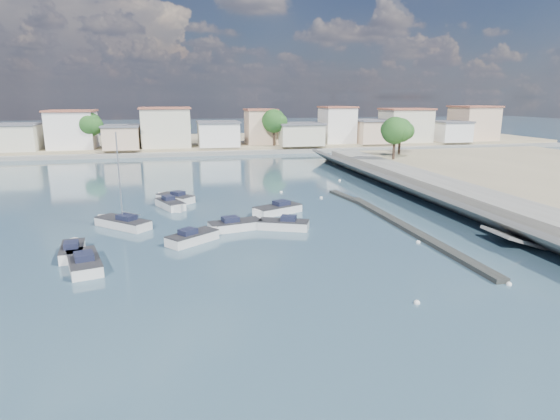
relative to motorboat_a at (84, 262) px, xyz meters
name	(u,v)px	position (x,y,z in m)	size (l,w,h in m)	color
ground	(268,179)	(20.16, 33.66, -0.38)	(400.00, 400.00, 0.00)	#2C4759
seawall_walkway	(497,207)	(38.66, 6.66, 0.52)	(5.00, 90.00, 1.80)	slate
breakwater	(394,221)	(27.06, 6.34, -0.21)	(2.00, 31.02, 0.35)	black
far_shore_land	(229,142)	(20.16, 85.66, 0.32)	(160.00, 40.00, 1.40)	gray
far_shore_quay	(240,153)	(20.16, 64.66, 0.02)	(160.00, 2.50, 0.80)	slate
far_town	(283,128)	(30.87, 70.58, 4.56)	(113.01, 12.80, 8.35)	beige
shore_trees	(281,125)	(28.50, 61.77, 5.84)	(74.56, 38.32, 7.92)	#38281E
motorboat_a	(84,262)	(0.00, 0.00, 0.00)	(3.29, 5.80, 1.48)	silver
motorboat_b	(195,238)	(8.01, 4.30, 0.00)	(4.60, 4.11, 1.48)	silver
motorboat_c	(281,225)	(15.97, 6.59, 0.00)	(5.02, 3.39, 1.48)	silver
motorboat_d	(275,210)	(16.66, 12.36, 0.00)	(5.58, 3.99, 1.48)	silver
motorboat_e	(73,251)	(-1.26, 2.84, 0.00)	(2.13, 4.68, 1.48)	silver
motorboat_f	(174,198)	(6.35, 20.67, 0.00)	(4.50, 4.62, 1.48)	silver
motorboat_g	(171,205)	(6.05, 17.24, 0.00)	(3.39, 5.06, 1.48)	silver
motorboat_h	(238,225)	(12.08, 7.29, 0.00)	(5.43, 2.87, 1.48)	silver
sailboat	(121,223)	(1.51, 10.51, 0.04)	(5.44, 5.35, 9.00)	silver
mooring_buoys	(360,218)	(24.49, 8.43, -0.33)	(10.52, 40.62, 0.37)	white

